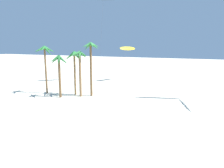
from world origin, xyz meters
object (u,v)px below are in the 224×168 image
palm_tree_0 (45,54)px  palm_tree_4 (91,54)px  palm_tree_1 (59,64)px  palm_tree_2 (74,59)px  flying_kite_1 (128,48)px  palm_tree_3 (80,61)px

palm_tree_0 → palm_tree_4: bearing=7.8°
palm_tree_1 → palm_tree_2: size_ratio=0.93×
palm_tree_0 → palm_tree_4: size_ratio=0.93×
palm_tree_4 → flying_kite_1: palm_tree_4 is taller
palm_tree_0 → palm_tree_1: palm_tree_0 is taller
palm_tree_2 → palm_tree_4: bearing=4.0°
palm_tree_2 → palm_tree_3: 1.87m
palm_tree_0 → palm_tree_1: 5.03m
palm_tree_1 → palm_tree_2: palm_tree_2 is taller
palm_tree_2 → palm_tree_0: bearing=-170.1°
palm_tree_4 → flying_kite_1: 18.15m
flying_kite_1 → palm_tree_1: bearing=-106.9°
palm_tree_0 → palm_tree_2: bearing=9.9°
palm_tree_3 → flying_kite_1: bearing=80.5°
palm_tree_0 → palm_tree_2: (6.00, 1.05, -0.99)m
palm_tree_1 → palm_tree_3: (3.22, 1.92, 0.46)m
palm_tree_0 → palm_tree_3: palm_tree_0 is taller
palm_tree_0 → palm_tree_1: (4.43, -1.74, -1.63)m
palm_tree_0 → palm_tree_3: (7.65, 0.18, -1.17)m
palm_tree_3 → flying_kite_1: flying_kite_1 is taller
palm_tree_1 → flying_kite_1: bearing=73.1°
palm_tree_0 → palm_tree_3: bearing=1.4°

